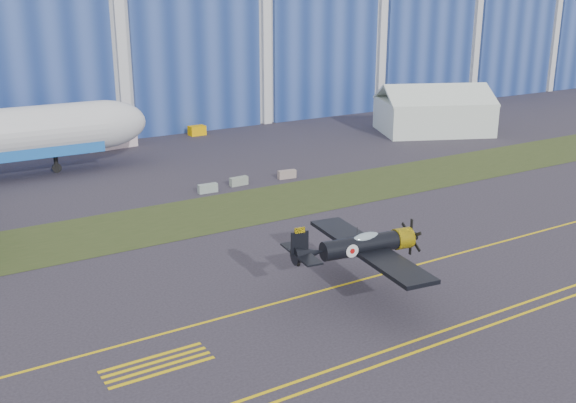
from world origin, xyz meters
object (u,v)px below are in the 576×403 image
warbird (361,245)px  tug (197,130)px  tent (434,108)px  shipping_container (110,137)px

warbird → tug: 55.30m
warbird → tug: (12.60, 53.77, -2.96)m
warbird → tent: tent is taller
tent → tug: (-29.70, 15.85, -2.83)m
warbird → shipping_container: size_ratio=2.10×
tent → tug: bearing=175.7°
warbird → tent: (42.30, 37.91, -0.13)m
tent → tug: tent is taller
shipping_container → tug: size_ratio=2.87×
warbird → tug: bearing=84.3°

